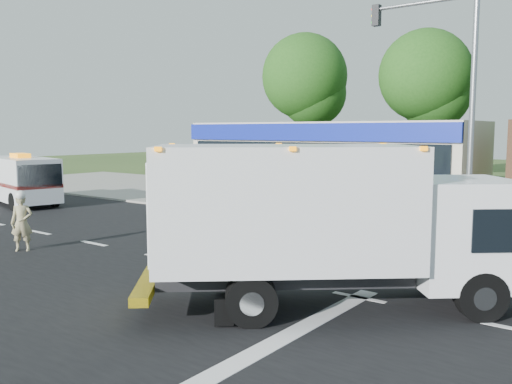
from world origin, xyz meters
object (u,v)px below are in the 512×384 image
ems_box_truck (325,215)px  ambulance_van (22,179)px  emergency_worker (22,221)px  traffic_signal_pole (452,85)px

ems_box_truck → ambulance_van: ems_box_truck is taller
ems_box_truck → ambulance_van: 19.29m
emergency_worker → ambulance_van: ambulance_van is taller
emergency_worker → ambulance_van: (-9.23, 5.27, 0.35)m
ambulance_van → traffic_signal_pole: bearing=24.7°
ambulance_van → traffic_signal_pole: (18.40, 4.19, 3.70)m
emergency_worker → ambulance_van: bearing=104.4°
ems_box_truck → ambulance_van: size_ratio=1.28×
ems_box_truck → emergency_worker: ems_box_truck is taller
ems_box_truck → traffic_signal_pole: traffic_signal_pole is taller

